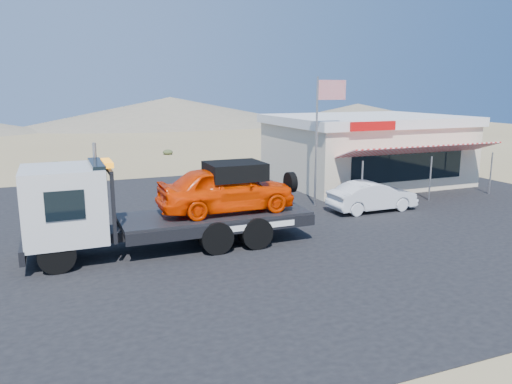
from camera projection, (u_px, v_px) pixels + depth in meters
ground at (261, 244)px, 17.98m from camera, size 120.00×120.00×0.00m
asphalt_lot at (276, 218)px, 21.44m from camera, size 32.00×24.00×0.02m
tow_truck at (165, 201)px, 17.08m from camera, size 9.57×2.84×3.20m
white_sedan at (372, 196)px, 22.62m from camera, size 4.09×1.43×1.35m
jerky_store at (365, 148)px, 29.60m from camera, size 10.40×9.97×3.90m
flagpole at (321, 126)px, 23.12m from camera, size 1.55×0.10×6.00m
distant_hills at (23, 117)px, 63.87m from camera, size 126.00×48.00×4.20m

